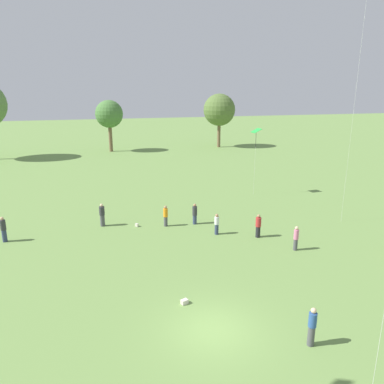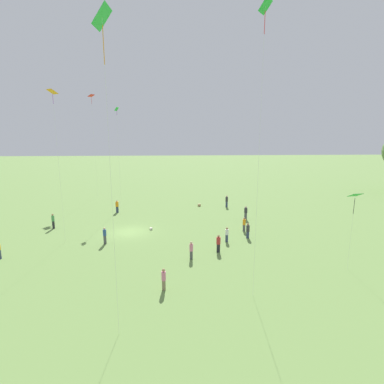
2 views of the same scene
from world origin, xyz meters
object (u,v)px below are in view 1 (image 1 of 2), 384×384
Objects in this scene: person_5 at (4,229)px; person_8 at (312,327)px; person_10 at (195,214)px; picnic_bag_0 at (137,225)px; kite_3 at (256,133)px; person_11 at (102,215)px; person_4 at (258,226)px; person_6 at (296,238)px; person_3 at (166,216)px; person_2 at (217,224)px; picnic_bag_1 at (184,302)px.

person_8 is at bearing -17.11° from person_5.
person_10 is 5.79× the size of picnic_bag_0.
kite_3 reaches higher than picnic_bag_0.
person_11 is 17.28m from kite_3.
person_4 is 5.45m from person_10.
person_6 is (1.52, -2.78, -0.01)m from person_4.
person_11 is at bearing -32.89° from kite_3.
person_5 reaches higher than person_3.
person_5 is 9.64m from picnic_bag_0.
person_6 is at bearing 50.45° from person_4.
person_4 reaches higher than person_10.
kite_3 is (15.49, 5.37, 5.46)m from person_11.
person_5 is 20.69m from person_6.
picnic_bag_1 is (-4.61, -8.57, -0.70)m from person_2.
person_4 is 9.62m from picnic_bag_0.
person_8 is 24.25m from kite_3.
person_10 is (-5.34, 6.66, -0.02)m from person_6.
person_10 is at bearing -40.78° from person_6.
person_5 is 21.83m from person_8.
kite_3 is at bearing 118.37° from person_8.
person_6 is at bearing 143.28° from person_3.
person_10 is 4.75m from picnic_bag_0.
person_8 is at bearing 106.48° from person_3.
person_3 is at bearing -12.20° from picnic_bag_0.
picnic_bag_0 is (2.64, -0.85, -0.80)m from person_11.
person_5 reaches higher than picnic_bag_1.
person_3 is at bearing -105.50° from person_11.
person_3 is 4.12× the size of picnic_bag_1.
person_8 reaches higher than person_10.
kite_3 is (7.26, 22.48, 5.47)m from person_8.
person_6 is (7.72, -6.78, 0.01)m from person_3.
picnic_bag_1 is at bearing 171.53° from person_2.
kite_3 is at bearing -143.08° from person_3.
picnic_bag_0 is at bearing -13.31° from person_10.
person_11 is at bearing -10.71° from person_3.
person_2 is 2.76m from person_10.
person_2 is 0.95× the size of person_3.
person_11 is (-12.63, 8.12, 0.05)m from person_6.
person_5 is 24.08m from kite_3.
person_5 is at bearing -35.13° from kite_3.
person_10 is (-1.02, 2.56, 0.04)m from person_2.
person_6 is 0.93× the size of person_11.
person_11 is at bearing 106.40° from picnic_bag_1.
person_2 is at bearing 19.18° from person_5.
person_5 is (-15.27, 2.58, 0.13)m from person_2.
picnic_bag_0 is (-8.48, 4.49, -0.76)m from person_4.
person_5 is at bearing 133.71° from picnic_bag_1.
person_8 is 15.68m from person_10.
person_10 is at bearing -101.58° from person_11.
person_6 is 10.01m from picnic_bag_1.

